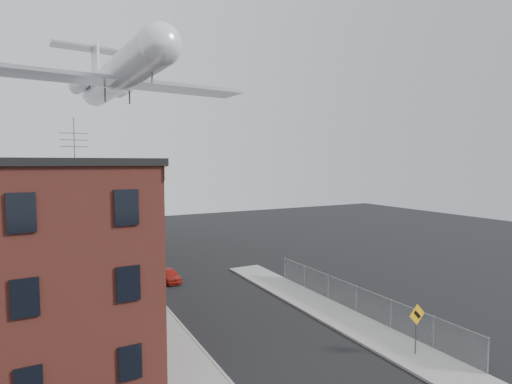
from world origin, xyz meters
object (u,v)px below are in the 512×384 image
at_px(car_mid, 143,265).
at_px(airplane, 118,76).
at_px(warning_sign, 417,321).
at_px(car_near, 169,275).
at_px(street_tree, 111,228).
at_px(car_far, 137,243).
at_px(utility_pole, 125,231).

bearing_deg(car_mid, airplane, 110.73).
relative_size(warning_sign, car_near, 0.82).
distance_m(warning_sign, street_tree, 30.96).
distance_m(street_tree, airplane, 15.17).
xyz_separation_m(warning_sign, car_far, (-7.40, 33.76, -1.21)).
xyz_separation_m(car_mid, car_far, (1.49, 10.22, 0.11)).
height_order(utility_pole, airplane, airplane).
xyz_separation_m(warning_sign, airplane, (-10.24, 26.55, 16.53)).
bearing_deg(car_far, utility_pole, -102.07).
xyz_separation_m(street_tree, car_far, (3.47, 4.81, -2.77)).
bearing_deg(warning_sign, utility_pole, 120.48).
xyz_separation_m(warning_sign, street_tree, (-10.87, 28.95, 1.57)).
relative_size(warning_sign, airplane, 0.11).
bearing_deg(car_mid, car_far, 78.32).
height_order(warning_sign, car_mid, warning_sign).
xyz_separation_m(car_far, airplane, (-2.84, -7.21, 17.73)).
bearing_deg(street_tree, utility_pole, -91.89).
distance_m(utility_pole, car_far, 15.73).
height_order(street_tree, airplane, airplane).
bearing_deg(car_near, car_far, 85.32).
xyz_separation_m(utility_pole, car_far, (3.80, 14.73, -4.00)).
bearing_deg(airplane, street_tree, 104.77).
relative_size(warning_sign, utility_pole, 0.31).
relative_size(street_tree, car_far, 1.11).
bearing_deg(warning_sign, street_tree, 110.58).
bearing_deg(street_tree, airplane, -75.23).
xyz_separation_m(car_near, car_mid, (-1.19, 4.50, -0.01)).
bearing_deg(car_mid, warning_sign, -72.67).
bearing_deg(car_mid, car_near, -78.54).
bearing_deg(street_tree, warning_sign, -69.42).
distance_m(street_tree, car_far, 6.55).
height_order(car_mid, airplane, airplane).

